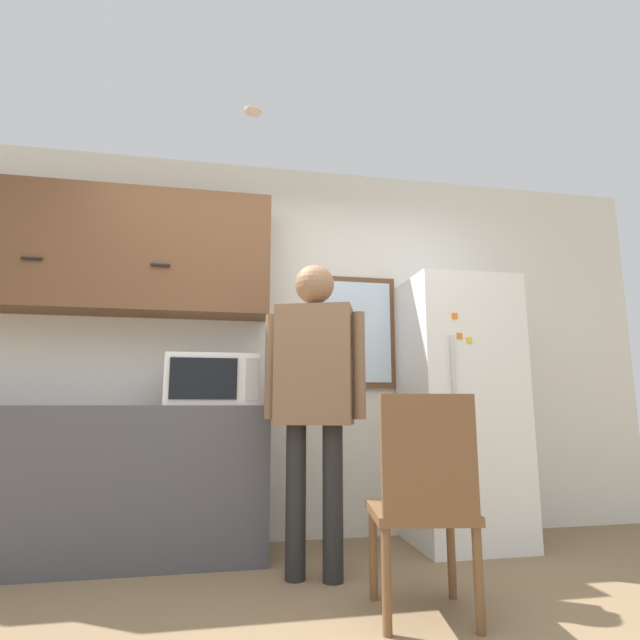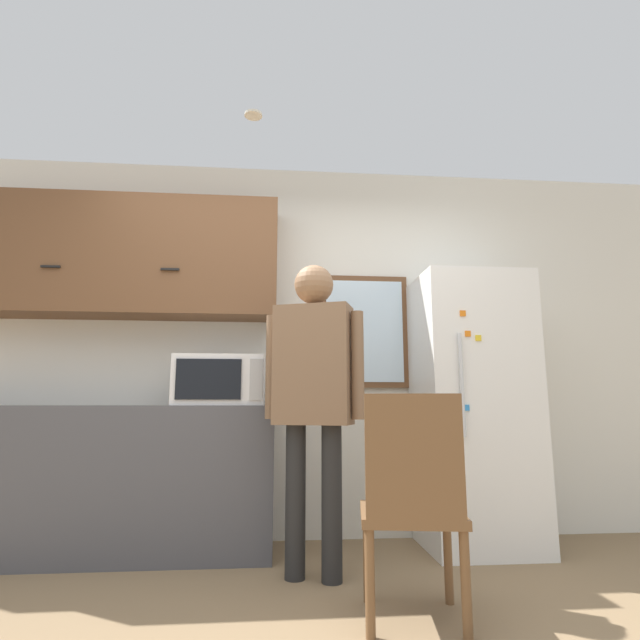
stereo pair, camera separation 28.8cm
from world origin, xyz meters
name	(u,v)px [view 1 (the left image)]	position (x,y,z in m)	size (l,w,h in m)	color
back_wall	(269,344)	(0.00, 1.74, 1.35)	(6.00, 0.06, 2.70)	silver
counter	(82,483)	(-1.12, 1.43, 0.45)	(2.17, 0.57, 0.91)	#4C4C51
upper_cabinets	(105,251)	(-1.12, 1.55, 1.92)	(2.17, 0.34, 0.83)	brown
microwave	(213,380)	(-0.38, 1.36, 1.06)	(0.56, 0.39, 0.31)	white
person	(314,381)	(0.19, 0.91, 1.04)	(0.54, 0.35, 1.71)	black
refrigerator	(460,408)	(1.29, 1.39, 0.89)	(0.71, 0.65, 1.78)	white
chair	(424,495)	(0.57, 0.30, 0.52)	(0.50, 0.50, 0.96)	brown
window	(353,332)	(0.62, 1.70, 1.45)	(0.65, 0.05, 0.83)	brown
ceiling_light	(253,111)	(-0.19, 0.96, 2.68)	(0.11, 0.11, 0.01)	white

